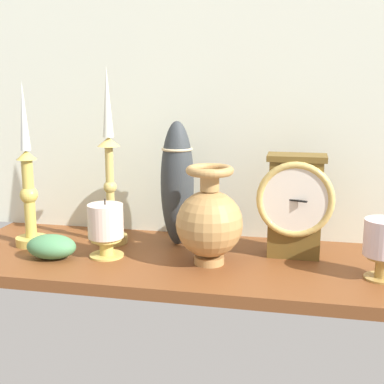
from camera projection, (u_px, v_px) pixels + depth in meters
ground_plane at (186, 263)px, 110.69cm from camera, size 100.00×36.00×2.40cm
back_wall at (203, 97)px, 121.33cm from camera, size 120.00×2.00×65.00cm
mantel_clock at (295, 204)px, 108.64cm from camera, size 15.60×8.52×21.45cm
candlestick_tall_left at (28, 189)px, 116.11cm from camera, size 7.04×7.04×36.17cm
candlestick_tall_center at (110, 174)px, 117.00cm from camera, size 7.08×7.08×39.30cm
brass_vase_bulbous at (209, 221)px, 104.82cm from camera, size 13.42×13.42×19.91cm
pillar_candle_front at (106, 227)px, 109.70cm from camera, size 7.40×7.40×12.37cm
pillar_candle_near_clock at (384, 243)px, 97.05cm from camera, size 7.51×7.51×12.59cm
tall_ceramic_vase at (177, 183)px, 116.31cm from camera, size 7.34×7.34×27.68cm
ivy_sprig at (51, 247)px, 109.33cm from camera, size 10.50×7.35×5.00cm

